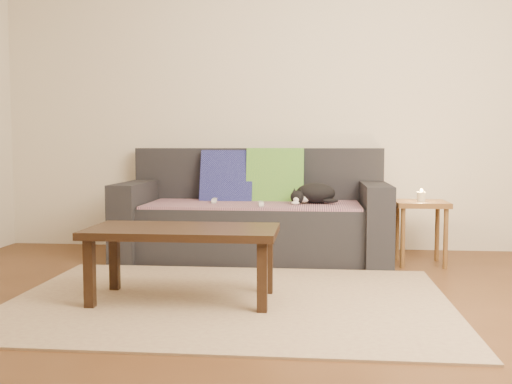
% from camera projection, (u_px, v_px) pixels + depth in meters
% --- Properties ---
extents(ground, '(4.50, 4.50, 0.00)m').
position_uv_depth(ground, '(225.00, 309.00, 3.28)').
color(ground, brown).
rests_on(ground, ground).
extents(back_wall, '(4.50, 0.04, 2.60)m').
position_uv_depth(back_wall, '(259.00, 98.00, 5.16)').
color(back_wall, beige).
rests_on(back_wall, ground).
extents(sofa, '(2.10, 0.94, 0.87)m').
position_uv_depth(sofa, '(254.00, 218.00, 4.81)').
color(sofa, '#232328').
rests_on(sofa, ground).
extents(throw_blanket, '(1.66, 0.74, 0.02)m').
position_uv_depth(throw_blanket, '(253.00, 204.00, 4.71)').
color(throw_blanket, '#3A2749').
rests_on(throw_blanket, sofa).
extents(cushion_navy, '(0.44, 0.23, 0.45)m').
position_uv_depth(cushion_navy, '(227.00, 177.00, 4.98)').
color(cushion_navy, '#111149').
rests_on(cushion_navy, throw_blanket).
extents(cushion_green, '(0.47, 0.20, 0.48)m').
position_uv_depth(cushion_green, '(275.00, 177.00, 4.94)').
color(cushion_green, '#0B4634').
rests_on(cushion_green, throw_blanket).
extents(cat, '(0.37, 0.27, 0.16)m').
position_uv_depth(cat, '(314.00, 194.00, 4.68)').
color(cat, black).
rests_on(cat, throw_blanket).
extents(wii_remote_a, '(0.05, 0.15, 0.03)m').
position_uv_depth(wii_remote_a, '(214.00, 201.00, 4.76)').
color(wii_remote_a, white).
rests_on(wii_remote_a, throw_blanket).
extents(wii_remote_b, '(0.06, 0.15, 0.03)m').
position_uv_depth(wii_remote_b, '(261.00, 204.00, 4.50)').
color(wii_remote_b, white).
rests_on(wii_remote_b, throw_blanket).
extents(side_table, '(0.38, 0.38, 0.48)m').
position_uv_depth(side_table, '(421.00, 212.00, 4.48)').
color(side_table, brown).
rests_on(side_table, ground).
extents(candle, '(0.06, 0.06, 0.09)m').
position_uv_depth(candle, '(421.00, 196.00, 4.47)').
color(candle, beige).
rests_on(candle, side_table).
extents(rug, '(2.50, 1.80, 0.01)m').
position_uv_depth(rug, '(229.00, 301.00, 3.43)').
color(rug, tan).
rests_on(rug, ground).
extents(coffee_table, '(1.07, 0.54, 0.43)m').
position_uv_depth(coffee_table, '(183.00, 237.00, 3.40)').
color(coffee_table, black).
rests_on(coffee_table, rug).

